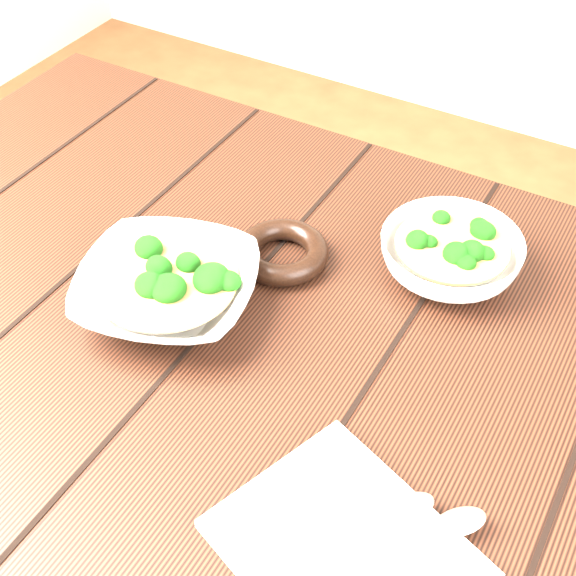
{
  "coord_description": "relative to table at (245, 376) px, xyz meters",
  "views": [
    {
      "loc": [
        0.38,
        -0.55,
        1.43
      ],
      "look_at": [
        0.05,
        0.02,
        0.8
      ],
      "focal_mm": 50.0,
      "sensor_mm": 36.0,
      "label": 1
    }
  ],
  "objects": [
    {
      "name": "spoon_left",
      "position": [
        0.26,
        -0.18,
        0.13
      ],
      "size": [
        0.12,
        0.16,
        0.01
      ],
      "color": "#A19A8E",
      "rests_on": "napkin"
    },
    {
      "name": "soup_bowl_back",
      "position": [
        0.19,
        0.19,
        0.15
      ],
      "size": [
        0.21,
        0.21,
        0.06
      ],
      "color": "silver",
      "rests_on": "table"
    },
    {
      "name": "table",
      "position": [
        0.0,
        0.0,
        0.0
      ],
      "size": [
        1.2,
        0.8,
        0.75
      ],
      "color": "#351A0F",
      "rests_on": "ground"
    },
    {
      "name": "soup_bowl_front",
      "position": [
        -0.08,
        -0.03,
        0.15
      ],
      "size": [
        0.26,
        0.26,
        0.06
      ],
      "color": "silver",
      "rests_on": "table"
    },
    {
      "name": "trivet",
      "position": [
        -0.0,
        0.1,
        0.13
      ],
      "size": [
        0.14,
        0.14,
        0.03
      ],
      "primitive_type": "torus",
      "rotation": [
        0.0,
        0.0,
        0.18
      ],
      "color": "black",
      "rests_on": "table"
    },
    {
      "name": "spoon_right",
      "position": [
        0.3,
        -0.17,
        0.13
      ],
      "size": [
        0.13,
        0.15,
        0.01
      ],
      "color": "#A19A8E",
      "rests_on": "napkin"
    },
    {
      "name": "napkin",
      "position": [
        0.25,
        -0.22,
        0.13
      ],
      "size": [
        0.27,
        0.24,
        0.01
      ],
      "primitive_type": "cube",
      "rotation": [
        0.0,
        0.0,
        -0.35
      ],
      "color": "beige",
      "rests_on": "table"
    }
  ]
}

